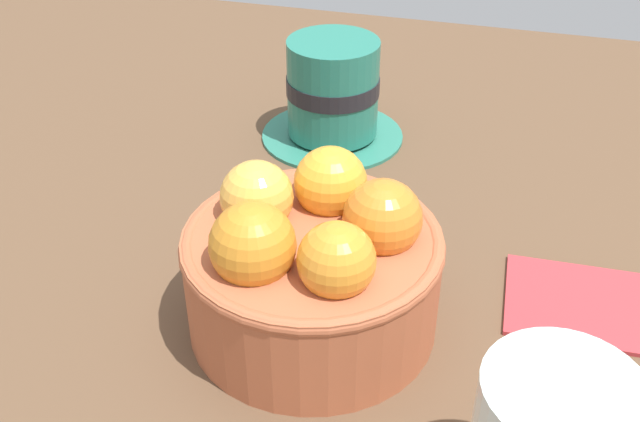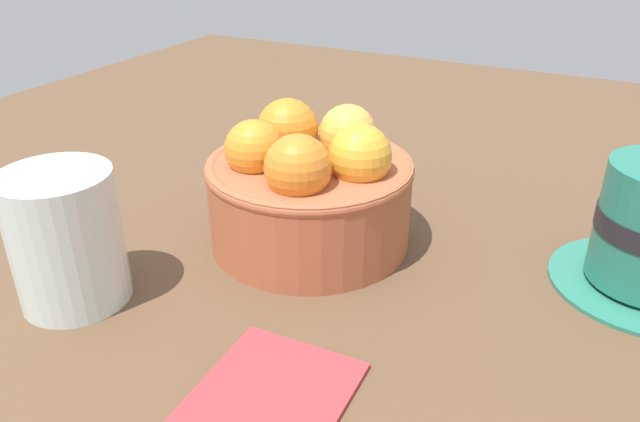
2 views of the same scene
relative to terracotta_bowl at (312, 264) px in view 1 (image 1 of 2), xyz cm
name	(u,v)px [view 1 (image 1 of 2)]	position (x,y,z in cm)	size (l,w,h in cm)	color
ground_plane	(313,347)	(-0.02, -0.01, -6.82)	(122.18, 108.89, 4.51)	brown
terracotta_bowl	(312,264)	(0.00, 0.00, 0.00)	(15.43, 15.43, 10.26)	#AD5938
coffee_cup	(333,94)	(4.99, -23.40, -0.37)	(12.45, 12.45, 8.92)	#2B7763
folded_napkin	(579,301)	(-16.00, -6.13, -4.27)	(9.17, 7.93, 0.60)	#B23338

